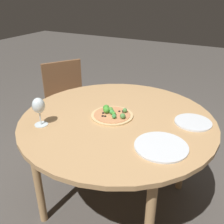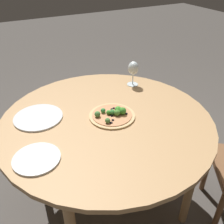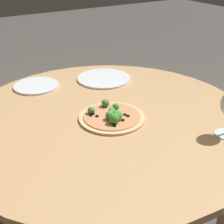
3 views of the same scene
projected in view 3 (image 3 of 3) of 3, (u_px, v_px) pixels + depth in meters
dining_table at (107, 129)px, 1.31m from camera, size 1.20×1.20×0.72m
pizza at (112, 116)px, 1.24m from camera, size 0.26×0.26×0.06m
plate_near at (36, 86)px, 1.53m from camera, size 0.22×0.22×0.01m
plate_far at (104, 78)px, 1.61m from camera, size 0.27×0.27×0.01m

